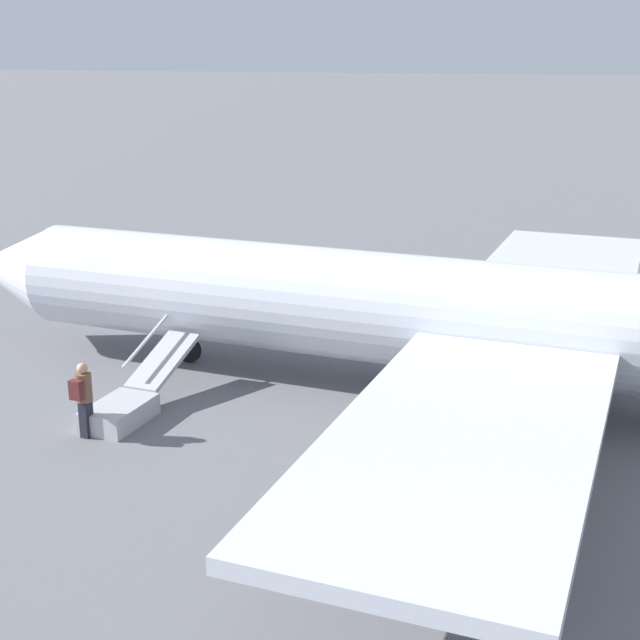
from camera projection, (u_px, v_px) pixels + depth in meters
name	position (u px, v px, depth m)	size (l,w,h in m)	color
ground_plane	(470.00, 401.00, 21.93)	(600.00, 600.00, 0.00)	slate
airplane_main	(515.00, 321.00, 20.95)	(30.91, 23.27, 7.26)	silver
boarding_stairs	(129.00, 402.00, 20.87)	(1.21, 4.07, 1.77)	#B2B2B7
passenger	(83.00, 395.00, 19.61)	(0.36, 0.55, 1.74)	#23232D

